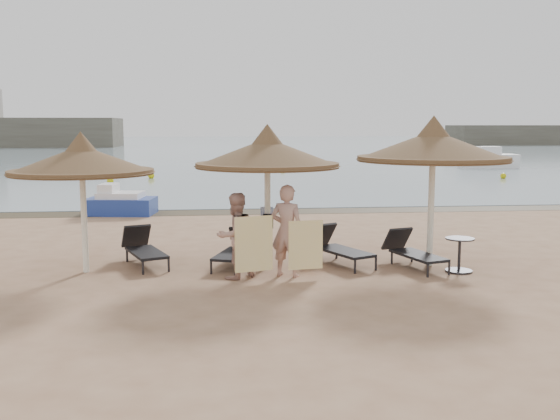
% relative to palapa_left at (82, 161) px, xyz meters
% --- Properties ---
extents(ground, '(160.00, 160.00, 0.00)m').
position_rel_palapa_left_xyz_m(ground, '(4.02, -0.56, -2.35)').
color(ground, tan).
rests_on(ground, ground).
extents(sea, '(200.00, 140.00, 0.03)m').
position_rel_palapa_left_xyz_m(sea, '(4.02, 79.44, -2.33)').
color(sea, gray).
rests_on(sea, ground).
extents(wet_sand_strip, '(200.00, 1.60, 0.01)m').
position_rel_palapa_left_xyz_m(wet_sand_strip, '(4.02, 8.84, -2.35)').
color(wet_sand_strip, '#453A26').
rests_on(wet_sand_strip, ground).
extents(far_shore, '(150.00, 54.80, 12.00)m').
position_rel_palapa_left_xyz_m(far_shore, '(-21.08, 77.26, 0.56)').
color(far_shore, '#5E5A4D').
rests_on(far_shore, ground).
extents(palapa_left, '(2.98, 2.98, 2.95)m').
position_rel_palapa_left_xyz_m(palapa_left, '(0.00, 0.00, 0.00)').
color(palapa_left, white).
rests_on(palapa_left, ground).
extents(palapa_center, '(3.13, 3.13, 3.10)m').
position_rel_palapa_left_xyz_m(palapa_center, '(3.85, 0.10, 0.12)').
color(palapa_center, white).
rests_on(palapa_center, ground).
extents(palapa_right, '(3.31, 3.31, 3.28)m').
position_rel_palapa_left_xyz_m(palapa_right, '(7.42, -0.11, 0.26)').
color(palapa_right, white).
rests_on(palapa_right, ground).
extents(lounger_far_left, '(1.22, 1.92, 0.82)m').
position_rel_palapa_left_xyz_m(lounger_far_left, '(1.12, 0.66, -1.98)').
color(lounger_far_left, black).
rests_on(lounger_far_left, ground).
extents(lounger_near_left, '(1.10, 1.82, 0.78)m').
position_rel_palapa_left_xyz_m(lounger_near_left, '(3.17, 0.37, -2.00)').
color(lounger_near_left, black).
rests_on(lounger_near_left, ground).
extents(lounger_near_right, '(1.36, 1.95, 0.84)m').
position_rel_palapa_left_xyz_m(lounger_near_right, '(5.43, 0.31, -1.97)').
color(lounger_near_right, black).
rests_on(lounger_near_right, ground).
extents(lounger_far_right, '(1.07, 1.86, 0.79)m').
position_rel_palapa_left_xyz_m(lounger_far_right, '(6.99, -0.20, -1.99)').
color(lounger_far_right, black).
rests_on(lounger_far_right, ground).
extents(side_table, '(0.60, 0.60, 0.73)m').
position_rel_palapa_left_xyz_m(side_table, '(7.83, -0.78, -2.01)').
color(side_table, black).
rests_on(side_table, ground).
extents(person_left, '(1.10, 1.02, 2.02)m').
position_rel_palapa_left_xyz_m(person_left, '(3.12, -0.84, -1.34)').
color(person_left, tan).
rests_on(person_left, ground).
extents(person_right, '(1.19, 1.03, 2.19)m').
position_rel_palapa_left_xyz_m(person_right, '(4.18, -0.77, -1.25)').
color(person_right, tan).
rests_on(person_right, ground).
extents(towel_left, '(0.76, 0.24, 1.10)m').
position_rel_palapa_left_xyz_m(towel_left, '(3.47, -1.19, -1.59)').
color(towel_left, yellow).
rests_on(towel_left, ground).
extents(towel_right, '(0.71, 0.11, 1.00)m').
position_rel_palapa_left_xyz_m(towel_right, '(4.53, -1.02, -1.66)').
color(towel_right, yellow).
rests_on(towel_right, ground).
extents(bag_patterned, '(0.28, 0.14, 0.34)m').
position_rel_palapa_left_xyz_m(bag_patterned, '(3.85, 0.28, -1.22)').
color(bag_patterned, silver).
rests_on(bag_patterned, ground).
extents(bag_dark, '(0.22, 0.10, 0.31)m').
position_rel_palapa_left_xyz_m(bag_dark, '(3.85, -0.06, -1.31)').
color(bag_dark, black).
rests_on(bag_dark, ground).
extents(pedal_boat, '(2.45, 1.66, 1.06)m').
position_rel_palapa_left_xyz_m(pedal_boat, '(-0.57, 8.64, -1.95)').
color(pedal_boat, navy).
rests_on(pedal_boat, ground).
extents(buoy_left, '(0.37, 0.37, 0.37)m').
position_rel_palapa_left_xyz_m(buoy_left, '(-0.97, 23.01, -2.17)').
color(buoy_left, '#D7C709').
rests_on(buoy_left, ground).
extents(buoy_mid, '(0.34, 0.34, 0.34)m').
position_rel_palapa_left_xyz_m(buoy_mid, '(7.25, 28.81, -2.18)').
color(buoy_mid, '#D7C709').
rests_on(buoy_mid, ground).
extents(buoy_right, '(0.34, 0.34, 0.34)m').
position_rel_palapa_left_xyz_m(buoy_right, '(19.12, 20.92, -2.18)').
color(buoy_right, '#D7C709').
rests_on(buoy_right, ground).
extents(buoy_extra, '(0.35, 0.35, 0.35)m').
position_rel_palapa_left_xyz_m(buoy_extra, '(-2.76, 19.97, -2.17)').
color(buoy_extra, '#D7C709').
rests_on(buoy_extra, ground).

